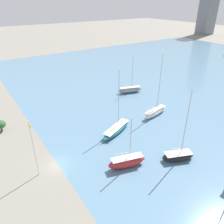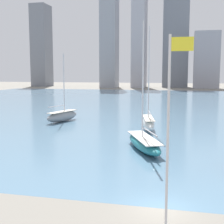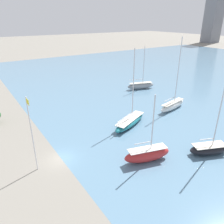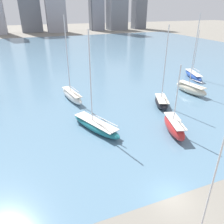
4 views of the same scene
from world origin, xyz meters
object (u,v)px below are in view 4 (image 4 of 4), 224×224
Objects in this scene: sailboat_blue at (193,75)px; sailboat_red at (174,126)px; sailboat_cream at (191,88)px; sailboat_black at (162,101)px; sailboat_white at (72,95)px; flag_pole at (215,174)px; sailboat_teal at (96,125)px.

sailboat_red is (-21.94, -21.88, 0.26)m from sailboat_blue.
sailboat_red is at bearing -145.83° from sailboat_cream.
sailboat_black reaches higher than sailboat_blue.
sailboat_blue is (33.65, 3.28, -0.17)m from sailboat_white.
sailboat_cream is 1.11× the size of sailboat_black.
flag_pole is 34.59m from sailboat_cream.
sailboat_black is at bearing 83.12° from sailboat_red.
sailboat_white reaches higher than sailboat_black.
sailboat_black is (14.75, 4.18, 0.10)m from sailboat_teal.
sailboat_cream reaches higher than sailboat_red.
sailboat_blue reaches higher than sailboat_red.
sailboat_blue is 0.82× the size of sailboat_teal.
sailboat_cream reaches higher than flag_pole.
sailboat_white is 21.98m from sailboat_red.
sailboat_white is 33.81m from sailboat_blue.
sailboat_teal is at bearing -136.02° from sailboat_blue.
sailboat_red is at bearing -68.14° from sailboat_white.
sailboat_red is at bearing 63.38° from flag_pole.
sailboat_teal is 12.02m from sailboat_red.
sailboat_white is 0.98× the size of sailboat_cream.
sailboat_black is (15.67, -9.14, -0.14)m from sailboat_white.
sailboat_teal is 0.90× the size of sailboat_cream.
sailboat_black is at bearing -169.54° from sailboat_cream.
sailboat_blue is at bearing 51.16° from flag_pole.
sailboat_white is 26.08m from sailboat_cream.
sailboat_blue is 30.99m from sailboat_red.
sailboat_white is at bearing 138.03° from sailboat_red.
sailboat_cream reaches higher than sailboat_black.
flag_pole is at bearing -92.21° from sailboat_black.
sailboat_white is 1.32× the size of sailboat_blue.
sailboat_teal is 1.01× the size of sailboat_black.
sailboat_black is (11.09, 23.69, -5.01)m from flag_pole.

